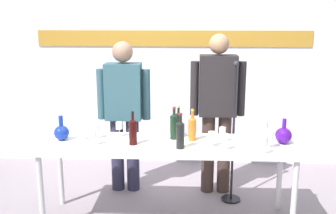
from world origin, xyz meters
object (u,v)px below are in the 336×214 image
presenter_left (124,108)px  wine_glass_left_2 (93,135)px  wine_glass_left_0 (119,126)px  presenter_right (217,105)px  wine_bottle_0 (192,128)px  wine_bottle_1 (174,125)px  display_table (167,149)px  wine_bottle_3 (133,131)px  wine_bottle_4 (178,123)px  wine_glass_left_3 (95,129)px  microphone_stand (232,156)px  wine_glass_right_3 (265,142)px  wine_glass_right_2 (225,139)px  decanter_blue_right (283,135)px  wine_glass_right_4 (270,135)px  decanter_blue_left (62,132)px  wine_glass_right_0 (264,125)px  wine_glass_right_1 (212,136)px  wine_glass_right_5 (223,131)px  wine_bottle_2 (180,134)px  wine_glass_left_1 (83,130)px

presenter_left → wine_glass_left_2: (-0.16, -0.75, -0.07)m
wine_glass_left_0 → wine_glass_left_2: (-0.19, -0.26, -0.01)m
presenter_left → presenter_right: 1.00m
wine_bottle_0 → wine_glass_left_2: 0.91m
wine_bottle_0 → wine_bottle_1: 0.18m
display_table → wine_bottle_3: (-0.31, -0.05, 0.19)m
presenter_left → wine_bottle_1: bearing=-43.3°
presenter_left → wine_bottle_4: size_ratio=5.73×
wine_glass_left_3 → microphone_stand: microphone_stand is taller
wine_glass_right_3 → wine_glass_left_0: bearing=161.7°
display_table → presenter_right: bearing=52.8°
display_table → wine_glass_right_2: (0.51, -0.16, 0.17)m
decanter_blue_right → wine_glass_right_4: 0.21m
display_table → decanter_blue_left: 1.00m
wine_glass_right_0 → wine_glass_right_1: size_ratio=1.07×
wine_bottle_1 → wine_glass_left_0: (-0.53, 0.04, -0.03)m
wine_glass_left_0 → wine_glass_right_5: 0.99m
wine_bottle_0 → wine_bottle_3: 0.55m
wine_bottle_2 → wine_glass_left_0: 0.67m
presenter_left → wine_bottle_3: size_ratio=5.37×
wine_bottle_1 → wine_bottle_2: size_ratio=0.97×
wine_glass_left_0 → wine_glass_right_4: size_ratio=0.90×
decanter_blue_left → wine_glass_left_3: decanter_blue_left is taller
wine_glass_left_3 → wine_glass_right_0: 1.63m
wine_glass_right_4 → wine_glass_left_0: bearing=168.7°
wine_bottle_2 → wine_glass_right_5: (0.39, 0.20, -0.03)m
decanter_blue_left → wine_glass_right_5: bearing=0.7°
wine_glass_right_2 → wine_glass_right_5: bearing=91.6°
wine_bottle_1 → wine_glass_right_3: bearing=-26.5°
wine_bottle_4 → wine_glass_right_4: bearing=-24.3°
presenter_right → wine_glass_right_2: presenter_right is taller
wine_bottle_4 → microphone_stand: size_ratio=0.19×
display_table → wine_glass_right_5: (0.51, 0.06, 0.17)m
display_table → presenter_left: size_ratio=1.41×
wine_bottle_2 → wine_glass_right_2: 0.39m
decanter_blue_left → decanter_blue_right: bearing=0.0°
wine_glass_left_1 → wine_glass_right_3: size_ratio=0.92×
presenter_left → wine_glass_right_0: presenter_left is taller
wine_bottle_1 → microphone_stand: bearing=27.2°
decanter_blue_left → wine_bottle_0: wine_bottle_0 is taller
wine_glass_right_2 → microphone_stand: (0.14, 0.60, -0.38)m
wine_bottle_0 → wine_glass_right_2: size_ratio=2.06×
wine_bottle_2 → wine_bottle_4: 0.41m
wine_bottle_0 → wine_glass_right_0: size_ratio=2.06×
wine_glass_right_5 → wine_bottle_1: bearing=170.7°
wine_bottle_0 → wine_glass_left_1: wine_bottle_0 is taller
wine_glass_left_2 → presenter_left: bearing=77.9°
wine_glass_left_2 → wine_glass_right_1: wine_glass_right_1 is taller
wine_bottle_2 → wine_glass_left_3: wine_bottle_2 is taller
wine_bottle_2 → wine_bottle_4: (-0.03, 0.40, -0.01)m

